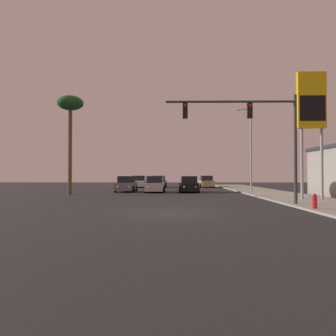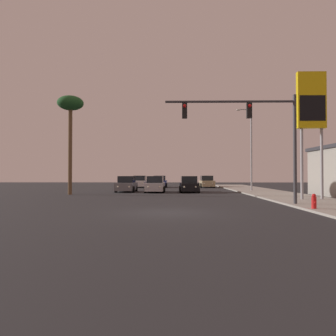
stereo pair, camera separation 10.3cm
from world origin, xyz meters
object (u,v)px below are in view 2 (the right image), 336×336
Objects in this scene: palm_tree_near at (70,109)px; car_grey at (127,185)px; car_white at (140,182)px; gas_station_sign at (311,107)px; car_blue at (160,182)px; street_lamp at (250,145)px; car_tan at (207,182)px; car_black at (189,185)px; car_silver at (155,185)px; fire_hydrant at (314,201)px; traffic_light_mast at (257,126)px.

car_grey is at bearing 46.78° from palm_tree_near.
car_grey is 1.00× the size of car_white.
car_blue is at bearing 116.38° from gas_station_sign.
street_lamp reaches higher than car_white.
palm_tree_near is (-14.27, -16.78, 7.17)m from car_tan.
car_black is 1.00× the size of car_blue.
street_lamp is at bearing 18.00° from palm_tree_near.
car_silver is at bearing 137.20° from gas_station_sign.
palm_tree_near is at bearing 29.26° from car_silver.
car_black is 5.70× the size of fire_hydrant.
car_tan is 0.48× the size of palm_tree_near.
gas_station_sign reaches higher than fire_hydrant.
palm_tree_near is (-19.31, 6.74, 1.31)m from gas_station_sign.
car_silver is (-3.52, -0.20, 0.00)m from car_black.
car_blue is 2.86m from car_white.
traffic_light_mast is (3.36, -14.69, 3.99)m from car_black.
car_silver is at bearing 92.32° from car_blue.
street_lamp is at bearing 78.18° from traffic_light_mast.
car_silver is at bearing 168.27° from car_grey.
car_grey and car_black have the same top height.
palm_tree_near reaches higher than car_blue.
palm_tree_near reaches higher than car_silver.
gas_station_sign is 20.49m from palm_tree_near.
traffic_light_mast is 0.86× the size of palm_tree_near.
gas_station_sign is (14.77, -11.56, 5.86)m from car_grey.
car_silver is at bearing 1.99° from car_black.
gas_station_sign is 0.99× the size of palm_tree_near.
car_tan is at bearing -179.05° from car_blue.
traffic_light_mast is at bearing 125.11° from car_grey.
car_white is at bearing 121.66° from gas_station_sign.
car_silver is 11.23m from palm_tree_near.
car_blue is at bearing -2.90° from car_tan.
palm_tree_near is (-17.91, -5.82, 2.81)m from street_lamp.
car_black is 13.13m from car_blue.
gas_station_sign is at bearing -19.25° from palm_tree_near.
street_lamp is 11.84× the size of fire_hydrant.
car_grey is at bearing -175.74° from street_lamp.
fire_hydrant is 0.08× the size of palm_tree_near.
fire_hydrant is (2.40, -29.99, -0.27)m from car_tan.
street_lamp reaches higher than car_blue.
car_blue is 12.84m from car_silver.
car_tan is 24.76m from gas_station_sign.
car_silver is at bearing 115.40° from traffic_light_mast.
traffic_light_mast is at bearing 127.81° from fire_hydrant.
car_blue is 0.56× the size of traffic_light_mast.
car_blue is at bearing -102.24° from car_grey.
palm_tree_near is (-14.51, 10.42, 3.18)m from traffic_light_mast.
car_grey is 12.47m from car_blue.
street_lamp reaches higher than traffic_light_mast.
traffic_light_mast is 18.15m from palm_tree_near.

